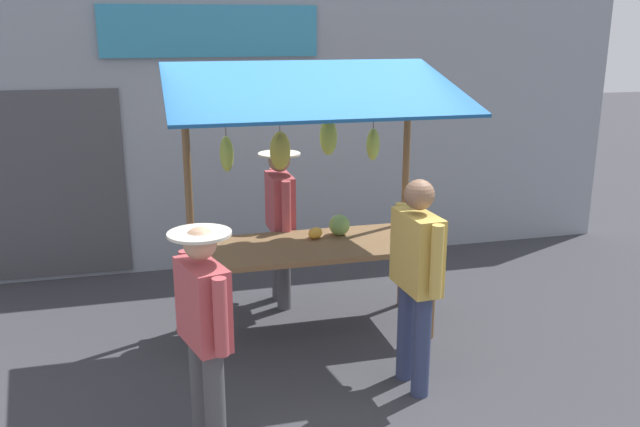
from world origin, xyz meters
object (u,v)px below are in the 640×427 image
shopper_with_shopping_bag (416,270)px  shopper_in_striped_shirt (204,323)px  market_stall (311,173)px  vendor_with_sunhat (280,215)px

shopper_with_shopping_bag → shopper_in_striped_shirt: bearing=100.0°
market_stall → shopper_with_shopping_bag: bearing=114.2°
shopper_in_striped_shirt → shopper_with_shopping_bag: 1.70m
vendor_with_sunhat → shopper_in_striped_shirt: bearing=-23.2°
shopper_in_striped_shirt → shopper_with_shopping_bag: (-1.66, -0.40, 0.07)m
shopper_in_striped_shirt → vendor_with_sunhat: bearing=-39.0°
vendor_with_sunhat → shopper_with_shopping_bag: 2.03m
market_stall → shopper_in_striped_shirt: bearing=54.8°
market_stall → shopper_with_shopping_bag: 1.42m
market_stall → vendor_with_sunhat: 0.94m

